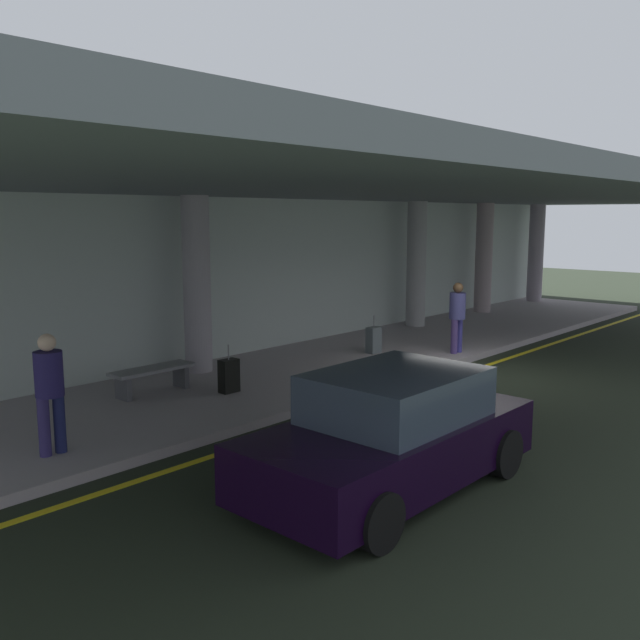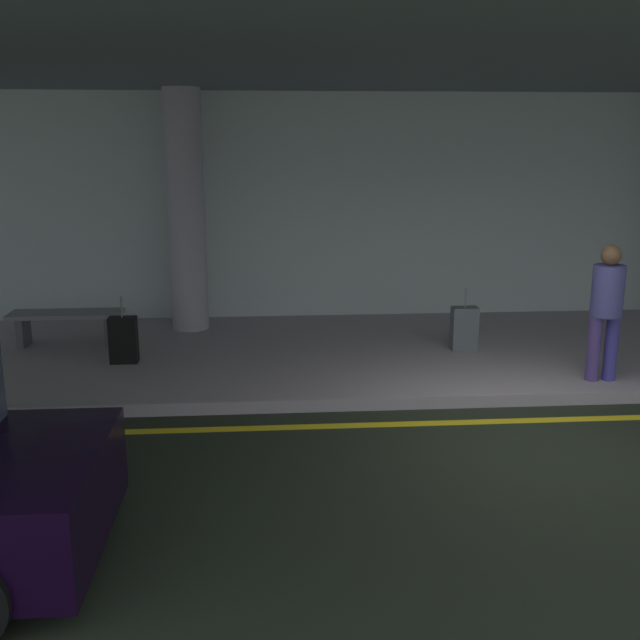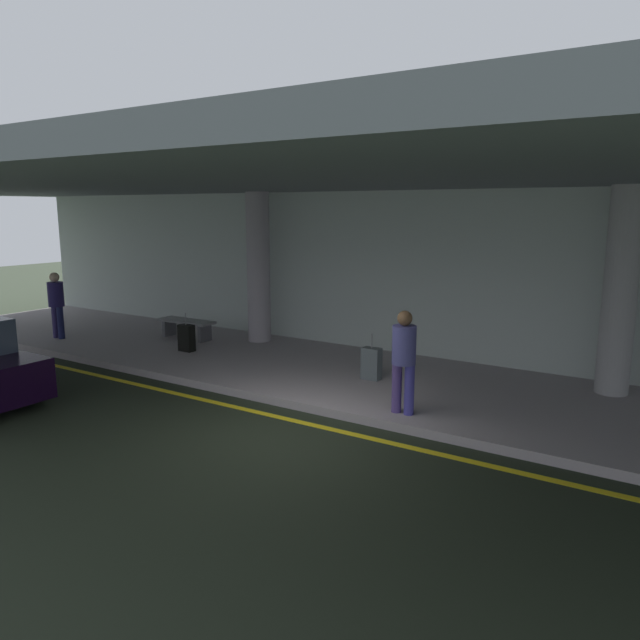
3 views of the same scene
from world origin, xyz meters
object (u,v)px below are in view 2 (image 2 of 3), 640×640
suitcase_upright_primary (464,329)px  person_waiting_for_ride (606,304)px  suitcase_upright_secondary (123,340)px  support_column_far_left (186,212)px  bench_metal (67,321)px

suitcase_upright_primary → person_waiting_for_ride: bearing=-41.4°
person_waiting_for_ride → suitcase_upright_secondary: 6.17m
support_column_far_left → suitcase_upright_primary: size_ratio=4.06×
suitcase_upright_primary → bench_metal: size_ratio=0.56×
person_waiting_for_ride → suitcase_upright_primary: size_ratio=1.87×
support_column_far_left → suitcase_upright_primary: support_column_far_left is taller
support_column_far_left → bench_metal: size_ratio=2.28×
person_waiting_for_ride → bench_metal: size_ratio=1.05×
suitcase_upright_primary → suitcase_upright_secondary: bearing=-170.8°
support_column_far_left → bench_metal: (-1.70, -0.83, -1.47)m
suitcase_upright_secondary → support_column_far_left: bearing=52.6°
suitcase_upright_primary → suitcase_upright_secondary: same height
support_column_far_left → bench_metal: 2.40m
suitcase_upright_secondary → bench_metal: (-0.99, 0.98, 0.04)m
person_waiting_for_ride → bench_metal: bearing=-63.7°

